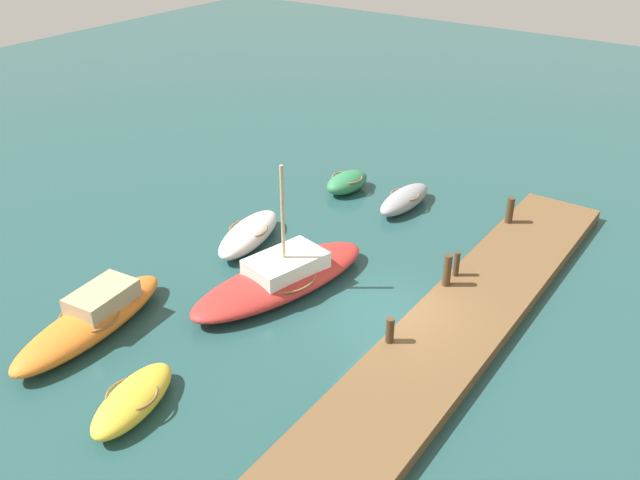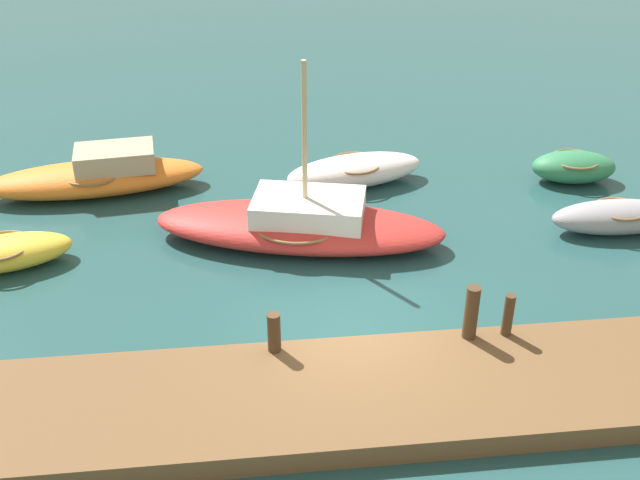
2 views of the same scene
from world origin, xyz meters
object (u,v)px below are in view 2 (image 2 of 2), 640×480
(motorboat_orange, at_px, (98,175))
(rowboat_grey, at_px, (618,217))
(mooring_post_west, at_px, (274,332))
(mooring_post_mid_east, at_px, (508,315))
(rowboat_white, at_px, (355,171))
(mooring_post_mid_west, at_px, (471,312))
(dinghy_green, at_px, (574,167))
(sailboat_red, at_px, (300,223))
(rowboat_yellow, at_px, (3,253))

(motorboat_orange, bearing_deg, rowboat_grey, -21.77)
(mooring_post_west, bearing_deg, mooring_post_mid_east, 0.00)
(rowboat_white, bearing_deg, mooring_post_mid_east, -89.12)
(rowboat_grey, xyz_separation_m, mooring_post_west, (-8.55, -4.23, 0.42))
(rowboat_white, relative_size, mooring_post_mid_west, 3.64)
(dinghy_green, xyz_separation_m, mooring_post_mid_west, (-4.93, -7.04, 0.54))
(sailboat_red, relative_size, rowboat_grey, 2.19)
(dinghy_green, bearing_deg, rowboat_yellow, -163.19)
(rowboat_yellow, bearing_deg, motorboat_orange, 52.84)
(rowboat_grey, bearing_deg, rowboat_white, 152.80)
(rowboat_yellow, height_order, rowboat_grey, rowboat_grey)
(rowboat_white, relative_size, sailboat_red, 0.55)
(rowboat_grey, bearing_deg, motorboat_orange, 165.89)
(rowboat_yellow, xyz_separation_m, rowboat_grey, (14.38, 0.03, 0.04))
(sailboat_red, xyz_separation_m, dinghy_green, (7.69, 2.45, -0.05))
(sailboat_red, bearing_deg, mooring_post_west, -87.62)
(mooring_post_west, distance_m, mooring_post_mid_east, 4.37)
(motorboat_orange, bearing_deg, rowboat_yellow, -120.23)
(rowboat_white, distance_m, rowboat_yellow, 9.06)
(motorboat_orange, height_order, mooring_post_mid_east, mooring_post_mid_east)
(mooring_post_mid_west, bearing_deg, sailboat_red, 121.01)
(rowboat_yellow, height_order, mooring_post_west, mooring_post_west)
(rowboat_white, distance_m, rowboat_grey, 6.76)
(mooring_post_mid_east, bearing_deg, dinghy_green, 59.12)
(dinghy_green, height_order, mooring_post_mid_east, mooring_post_mid_east)
(rowboat_white, bearing_deg, dinghy_green, -16.48)
(rowboat_yellow, xyz_separation_m, mooring_post_mid_west, (9.48, -4.20, 0.61))
(motorboat_orange, distance_m, mooring_post_west, 8.88)
(rowboat_yellow, xyz_separation_m, mooring_post_mid_east, (10.19, -4.20, 0.50))
(rowboat_yellow, height_order, mooring_post_mid_east, mooring_post_mid_east)
(sailboat_red, distance_m, motorboat_orange, 6.03)
(rowboat_grey, bearing_deg, mooring_post_mid_east, -133.12)
(sailboat_red, relative_size, mooring_post_mid_west, 6.57)
(rowboat_white, height_order, mooring_post_west, mooring_post_west)
(rowboat_yellow, height_order, motorboat_orange, motorboat_orange)
(dinghy_green, relative_size, mooring_post_mid_west, 2.16)
(rowboat_yellow, relative_size, dinghy_green, 1.35)
(rowboat_grey, xyz_separation_m, mooring_post_mid_east, (-4.18, -4.23, 0.46))
(rowboat_grey, height_order, mooring_post_west, mooring_post_west)
(sailboat_red, relative_size, motorboat_orange, 1.23)
(rowboat_yellow, bearing_deg, mooring_post_west, -48.84)
(rowboat_yellow, relative_size, rowboat_grey, 0.98)
(rowboat_white, xyz_separation_m, sailboat_red, (-1.73, -2.89, 0.07))
(rowboat_white, distance_m, mooring_post_mid_west, 7.57)
(sailboat_red, bearing_deg, rowboat_yellow, -163.36)
(rowboat_white, xyz_separation_m, dinghy_green, (5.96, -0.44, 0.01))
(motorboat_orange, bearing_deg, mooring_post_mid_west, -50.91)
(mooring_post_west, bearing_deg, dinghy_green, 39.39)
(rowboat_yellow, bearing_deg, rowboat_grey, -12.93)
(rowboat_white, relative_size, mooring_post_west, 5.04)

